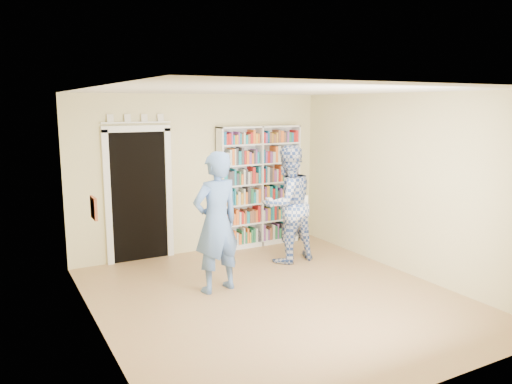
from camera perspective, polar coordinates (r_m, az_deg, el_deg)
floor at (r=6.78m, az=2.24°, el=-11.93°), size 5.00×5.00×0.00m
ceiling at (r=6.29m, az=2.41°, el=11.53°), size 5.00×5.00×0.00m
wall_back at (r=8.61m, az=-6.28°, el=2.05°), size 4.50×0.00×4.50m
wall_left at (r=5.60m, az=-17.84°, el=-2.65°), size 0.00×5.00×5.00m
wall_right at (r=7.78m, az=16.67°, el=0.85°), size 0.00×5.00×5.00m
bookshelf at (r=8.96m, az=0.34°, el=0.73°), size 1.57×0.29×2.15m
doorway at (r=8.26m, az=-13.26°, el=0.32°), size 1.10×0.08×2.43m
wall_art at (r=5.79m, az=-18.05°, el=-1.76°), size 0.03×0.25×0.25m
man_blue at (r=6.75m, az=-4.55°, el=-3.48°), size 0.77×0.58×1.92m
man_plaid at (r=8.03m, az=3.62°, el=-1.39°), size 0.98×0.79×1.89m
paper_sheet at (r=7.99m, az=5.27°, el=-1.42°), size 0.20×0.05×0.28m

